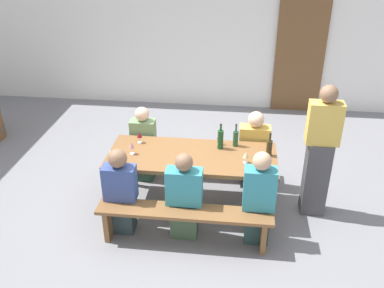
{
  "coord_description": "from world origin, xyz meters",
  "views": [
    {
      "loc": [
        0.52,
        -4.51,
        3.31
      ],
      "look_at": [
        0.0,
        0.0,
        0.9
      ],
      "focal_mm": 39.6,
      "sensor_mm": 36.0,
      "label": 1
    }
  ],
  "objects_px": {
    "seated_guest_near_0": "(121,193)",
    "seated_guest_far_0": "(144,145)",
    "seated_guest_near_1": "(184,198)",
    "bench_near": "(184,217)",
    "wine_bottle_1": "(220,139)",
    "wine_glass_2": "(246,155)",
    "seated_guest_near_2": "(259,200)",
    "wine_glass_3": "(219,136)",
    "wooden_door": "(300,57)",
    "wine_glass_0": "(132,145)",
    "seated_guest_far_1": "(254,151)",
    "wine_bottle_2": "(236,138)",
    "standing_host": "(319,154)",
    "bench_far": "(198,154)",
    "wine_bottle_0": "(269,148)",
    "wine_glass_1": "(111,152)",
    "wine_glass_4": "(139,135)"
  },
  "relations": [
    {
      "from": "seated_guest_near_0",
      "to": "seated_guest_far_0",
      "type": "relative_size",
      "value": 0.99
    },
    {
      "from": "seated_guest_near_0",
      "to": "seated_guest_near_1",
      "type": "xyz_separation_m",
      "value": [
        0.74,
        0.0,
        -0.01
      ]
    },
    {
      "from": "bench_near",
      "to": "wine_bottle_1",
      "type": "height_order",
      "value": "wine_bottle_1"
    },
    {
      "from": "wine_bottle_1",
      "to": "seated_guest_near_1",
      "type": "distance_m",
      "value": 0.95
    },
    {
      "from": "wine_glass_2",
      "to": "seated_guest_near_2",
      "type": "bearing_deg",
      "value": -70.94
    },
    {
      "from": "wine_glass_3",
      "to": "seated_guest_near_0",
      "type": "xyz_separation_m",
      "value": [
        -1.08,
        -0.9,
        -0.35
      ]
    },
    {
      "from": "wooden_door",
      "to": "seated_guest_near_2",
      "type": "bearing_deg",
      "value": -101.55
    },
    {
      "from": "wine_glass_0",
      "to": "seated_guest_near_1",
      "type": "xyz_separation_m",
      "value": [
        0.72,
        -0.52,
        -0.36
      ]
    },
    {
      "from": "wooden_door",
      "to": "wine_bottle_1",
      "type": "bearing_deg",
      "value": -112.2
    },
    {
      "from": "seated_guest_far_0",
      "to": "seated_guest_far_1",
      "type": "xyz_separation_m",
      "value": [
        1.52,
        0.0,
        0.0
      ]
    },
    {
      "from": "wine_bottle_2",
      "to": "wine_glass_3",
      "type": "distance_m",
      "value": 0.21
    },
    {
      "from": "standing_host",
      "to": "wine_glass_3",
      "type": "bearing_deg",
      "value": -12.15
    },
    {
      "from": "bench_far",
      "to": "seated_guest_near_1",
      "type": "distance_m",
      "value": 1.33
    },
    {
      "from": "wine_bottle_0",
      "to": "wine_glass_0",
      "type": "bearing_deg",
      "value": -174.76
    },
    {
      "from": "wooden_door",
      "to": "seated_guest_near_1",
      "type": "xyz_separation_m",
      "value": [
        -1.65,
        -3.95,
        -0.54
      ]
    },
    {
      "from": "seated_guest_near_0",
      "to": "bench_far",
      "type": "bearing_deg",
      "value": -30.0
    },
    {
      "from": "wine_glass_1",
      "to": "wine_glass_3",
      "type": "height_order",
      "value": "wine_glass_3"
    },
    {
      "from": "wine_bottle_0",
      "to": "wine_glass_3",
      "type": "distance_m",
      "value": 0.66
    },
    {
      "from": "wooden_door",
      "to": "wine_glass_0",
      "type": "relative_size",
      "value": 12.02
    },
    {
      "from": "seated_guest_near_0",
      "to": "seated_guest_near_2",
      "type": "distance_m",
      "value": 1.58
    },
    {
      "from": "wine_bottle_1",
      "to": "seated_guest_far_0",
      "type": "xyz_separation_m",
      "value": [
        -1.08,
        0.38,
        -0.36
      ]
    },
    {
      "from": "seated_guest_far_1",
      "to": "bench_far",
      "type": "bearing_deg",
      "value": -100.93
    },
    {
      "from": "wine_bottle_0",
      "to": "wine_glass_3",
      "type": "relative_size",
      "value": 1.74
    },
    {
      "from": "wine_bottle_2",
      "to": "wine_glass_0",
      "type": "xyz_separation_m",
      "value": [
        -1.26,
        -0.36,
        0.01
      ]
    },
    {
      "from": "seated_guest_near_1",
      "to": "standing_host",
      "type": "relative_size",
      "value": 0.64
    },
    {
      "from": "wine_bottle_2",
      "to": "seated_guest_near_2",
      "type": "relative_size",
      "value": 0.26
    },
    {
      "from": "wine_glass_4",
      "to": "seated_guest_far_1",
      "type": "xyz_separation_m",
      "value": [
        1.49,
        0.34,
        -0.33
      ]
    },
    {
      "from": "seated_guest_far_0",
      "to": "seated_guest_far_1",
      "type": "height_order",
      "value": "seated_guest_far_1"
    },
    {
      "from": "wine_glass_2",
      "to": "bench_near",
      "type": "bearing_deg",
      "value": -136.62
    },
    {
      "from": "seated_guest_near_0",
      "to": "wine_glass_0",
      "type": "bearing_deg",
      "value": -2.49
    },
    {
      "from": "bench_far",
      "to": "seated_guest_near_1",
      "type": "xyz_separation_m",
      "value": [
        -0.02,
        -1.32,
        0.15
      ]
    },
    {
      "from": "wine_bottle_0",
      "to": "wine_glass_4",
      "type": "xyz_separation_m",
      "value": [
        -1.65,
        0.15,
        0.0
      ]
    },
    {
      "from": "seated_guest_near_1",
      "to": "seated_guest_near_2",
      "type": "xyz_separation_m",
      "value": [
        0.84,
        0.0,
        0.05
      ]
    },
    {
      "from": "seated_guest_near_0",
      "to": "seated_guest_far_0",
      "type": "distance_m",
      "value": 1.17
    },
    {
      "from": "wine_bottle_0",
      "to": "standing_host",
      "type": "bearing_deg",
      "value": -3.76
    },
    {
      "from": "wine_glass_1",
      "to": "seated_guest_near_1",
      "type": "height_order",
      "value": "seated_guest_near_1"
    },
    {
      "from": "wine_glass_4",
      "to": "wine_bottle_0",
      "type": "bearing_deg",
      "value": -5.28
    },
    {
      "from": "wine_glass_3",
      "to": "seated_guest_near_2",
      "type": "distance_m",
      "value": 1.08
    },
    {
      "from": "bench_far",
      "to": "standing_host",
      "type": "relative_size",
      "value": 1.16
    },
    {
      "from": "wine_glass_0",
      "to": "wine_bottle_1",
      "type": "bearing_deg",
      "value": 14.19
    },
    {
      "from": "wine_glass_1",
      "to": "wine_bottle_1",
      "type": "bearing_deg",
      "value": 19.49
    },
    {
      "from": "wine_glass_2",
      "to": "standing_host",
      "type": "xyz_separation_m",
      "value": [
        0.88,
        0.17,
        -0.02
      ]
    },
    {
      "from": "wooden_door",
      "to": "bench_far",
      "type": "height_order",
      "value": "wooden_door"
    },
    {
      "from": "wine_glass_2",
      "to": "seated_guest_near_0",
      "type": "distance_m",
      "value": 1.53
    },
    {
      "from": "wine_glass_4",
      "to": "seated_guest_near_0",
      "type": "relative_size",
      "value": 0.14
    },
    {
      "from": "bench_near",
      "to": "bench_far",
      "type": "xyz_separation_m",
      "value": [
        0.0,
        1.47,
        0.0
      ]
    },
    {
      "from": "wine_glass_3",
      "to": "seated_guest_near_0",
      "type": "height_order",
      "value": "seated_guest_near_0"
    },
    {
      "from": "wine_glass_1",
      "to": "wine_glass_3",
      "type": "relative_size",
      "value": 0.92
    },
    {
      "from": "wine_glass_3",
      "to": "seated_guest_far_1",
      "type": "bearing_deg",
      "value": 30.48
    },
    {
      "from": "wine_bottle_0",
      "to": "seated_guest_near_1",
      "type": "distance_m",
      "value": 1.22
    }
  ]
}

